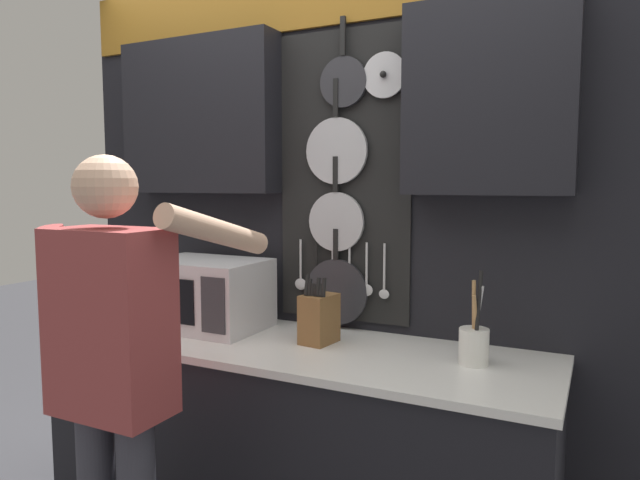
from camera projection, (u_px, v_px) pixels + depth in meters
name	position (u px, v px, depth m)	size (l,w,h in m)	color
base_cabinet_counter	(289.00, 448.00, 2.35)	(2.09, 0.67, 0.89)	black
back_wall_unit	(320.00, 189.00, 2.52)	(2.66, 0.20, 2.49)	black
microwave	(205.00, 294.00, 2.53)	(0.52, 0.37, 0.30)	silver
knife_block	(319.00, 318.00, 2.29)	(0.13, 0.16, 0.28)	brown
utensil_crock	(474.00, 343.00, 2.02)	(0.11, 0.11, 0.34)	white
person	(114.00, 361.00, 1.82)	(0.54, 0.63, 1.62)	#383842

